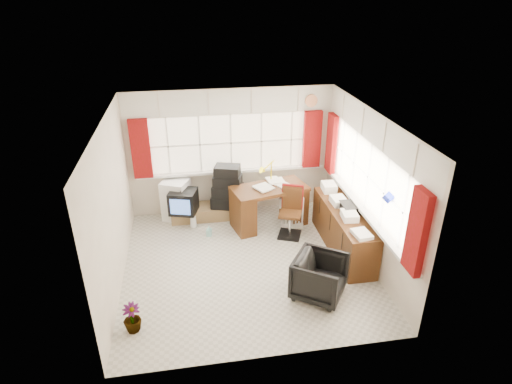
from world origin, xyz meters
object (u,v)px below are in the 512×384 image
at_px(task_chair, 291,209).
at_px(credenza, 343,229).
at_px(radiator, 293,214).
at_px(office_chair, 320,277).
at_px(crt_tv, 183,202).
at_px(desk_lamp, 271,167).
at_px(mini_fridge, 176,199).
at_px(desk, 269,204).
at_px(tv_bench, 207,211).

relative_size(task_chair, credenza, 0.48).
xyz_separation_m(radiator, credenza, (0.68, -0.89, 0.14)).
xyz_separation_m(office_chair, crt_tv, (-1.94, 2.50, 0.14)).
height_order(desk_lamp, mini_fridge, desk_lamp).
height_order(desk_lamp, task_chair, desk_lamp).
xyz_separation_m(radiator, crt_tv, (-2.04, 0.46, 0.22)).
distance_m(desk_lamp, crt_tv, 1.81).
relative_size(task_chair, crt_tv, 1.60).
relative_size(task_chair, mini_fridge, 1.19).
bearing_deg(task_chair, radiator, 68.84).
distance_m(desk_lamp, radiator, 1.00).
xyz_separation_m(desk_lamp, office_chair, (0.25, -2.44, -0.78)).
bearing_deg(credenza, office_chair, -124.00).
relative_size(desk, credenza, 0.76).
distance_m(desk, mini_fridge, 1.84).
bearing_deg(task_chair, desk_lamp, 112.24).
xyz_separation_m(office_chair, credenza, (0.78, 1.15, 0.06)).
xyz_separation_m(desk_lamp, radiator, (0.35, -0.39, -0.85)).
xyz_separation_m(task_chair, office_chair, (-0.01, -1.81, -0.18)).
distance_m(desk_lamp, mini_fridge, 1.99).
height_order(radiator, crt_tv, crt_tv).
bearing_deg(mini_fridge, desk_lamp, -9.80).
bearing_deg(credenza, task_chair, 139.69).
distance_m(task_chair, office_chair, 1.82).
bearing_deg(task_chair, crt_tv, 160.44).
bearing_deg(crt_tv, task_chair, -19.56).
xyz_separation_m(desk, office_chair, (0.33, -2.18, -0.12)).
height_order(desk, mini_fridge, desk).
bearing_deg(credenza, desk, 137.29).
relative_size(credenza, mini_fridge, 2.48).
xyz_separation_m(desk_lamp, credenza, (1.03, -1.28, -0.72)).
xyz_separation_m(desk, credenza, (1.11, -1.03, -0.06)).
bearing_deg(radiator, office_chair, -92.79).
bearing_deg(radiator, credenza, -52.68).
xyz_separation_m(office_chair, radiator, (0.10, 2.05, -0.08)).
distance_m(task_chair, mini_fridge, 2.29).
bearing_deg(mini_fridge, radiator, -18.02).
bearing_deg(desk_lamp, office_chair, -84.15).
height_order(task_chair, credenza, task_chair).
bearing_deg(radiator, desk, 162.61).
height_order(desk, radiator, desk).
height_order(task_chair, crt_tv, task_chair).
xyz_separation_m(desk, radiator, (0.43, -0.14, -0.19)).
relative_size(task_chair, radiator, 1.53).
bearing_deg(desk, mini_fridge, 161.83).
bearing_deg(radiator, desk_lamp, 131.66).
distance_m(desk_lamp, tv_bench, 1.61).
bearing_deg(office_chair, radiator, 31.40).
xyz_separation_m(office_chair, tv_bench, (-1.50, 2.67, -0.21)).
relative_size(desk, task_chair, 1.59).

